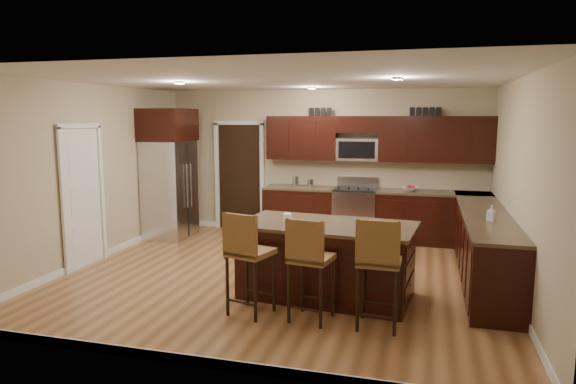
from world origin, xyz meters
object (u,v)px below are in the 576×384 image
(refrigerator, at_px, (169,172))
(stool_mid, at_px, (309,258))
(stool_right, at_px, (379,261))
(island, at_px, (326,262))
(stool_left, at_px, (247,252))
(range, at_px, (355,213))

(refrigerator, bearing_deg, stool_mid, -43.64)
(stool_mid, relative_size, stool_right, 0.97)
(island, xyz_separation_m, stool_mid, (-0.03, -0.85, 0.29))
(stool_left, relative_size, refrigerator, 0.50)
(island, xyz_separation_m, stool_left, (-0.73, -0.85, 0.30))
(range, relative_size, refrigerator, 0.47)
(range, distance_m, stool_right, 4.04)
(island, relative_size, refrigerator, 0.94)
(stool_left, bearing_deg, range, 95.84)
(stool_mid, height_order, refrigerator, refrigerator)
(range, xyz_separation_m, stool_mid, (0.04, -3.95, 0.25))
(stool_left, distance_m, stool_right, 1.44)
(island, height_order, stool_left, stool_left)
(island, bearing_deg, stool_mid, -86.40)
(stool_left, bearing_deg, stool_right, 15.25)
(range, bearing_deg, stool_right, -78.86)
(stool_mid, bearing_deg, refrigerator, 146.01)
(island, height_order, stool_mid, stool_mid)
(island, distance_m, stool_right, 1.15)
(stool_left, xyz_separation_m, stool_mid, (0.70, 0.00, -0.02))
(stool_right, bearing_deg, refrigerator, 143.44)
(stool_left, bearing_deg, refrigerator, 145.00)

